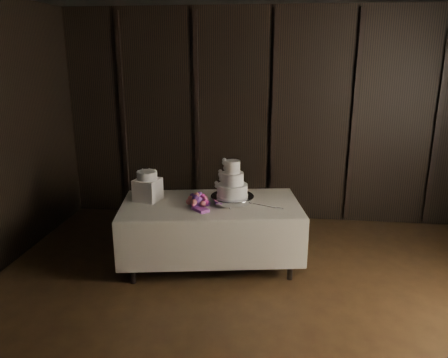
% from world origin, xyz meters
% --- Properties ---
extents(room, '(6.08, 7.08, 3.08)m').
position_xyz_m(room, '(0.00, 0.00, 1.50)').
color(room, black).
rests_on(room, ground).
extents(display_table, '(2.14, 1.36, 0.76)m').
position_xyz_m(display_table, '(-0.66, 1.87, 0.42)').
color(display_table, beige).
rests_on(display_table, ground).
extents(cake_stand, '(0.51, 0.51, 0.09)m').
position_xyz_m(cake_stand, '(-0.42, 1.89, 0.81)').
color(cake_stand, silver).
rests_on(cake_stand, display_table).
extents(wedding_cake, '(0.37, 0.34, 0.40)m').
position_xyz_m(wedding_cake, '(-0.45, 1.88, 1.01)').
color(wedding_cake, white).
rests_on(wedding_cake, cake_stand).
extents(bouquet, '(0.50, 0.50, 0.19)m').
position_xyz_m(bouquet, '(-0.78, 1.74, 0.83)').
color(bouquet, '#C95077').
rests_on(bouquet, display_table).
extents(box_pedestal, '(0.32, 0.32, 0.25)m').
position_xyz_m(box_pedestal, '(-1.39, 1.89, 0.89)').
color(box_pedestal, white).
rests_on(box_pedestal, display_table).
extents(small_cake, '(0.29, 0.29, 0.09)m').
position_xyz_m(small_cake, '(-1.39, 1.89, 1.06)').
color(small_cake, white).
rests_on(small_cake, box_pedestal).
extents(cake_knife, '(0.35, 0.17, 0.01)m').
position_xyz_m(cake_knife, '(-0.06, 1.84, 0.77)').
color(cake_knife, silver).
rests_on(cake_knife, display_table).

